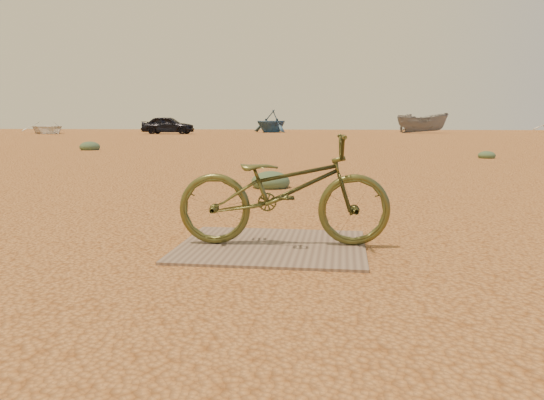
# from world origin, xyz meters

# --- Properties ---
(ground) EXTENTS (120.00, 120.00, 0.00)m
(ground) POSITION_xyz_m (0.00, 0.00, 0.00)
(ground) COLOR #C98646
(ground) RESTS_ON ground
(plywood_board) EXTENTS (1.55, 1.34, 0.02)m
(plywood_board) POSITION_xyz_m (0.40, -0.42, 0.01)
(plywood_board) COLOR #846E58
(plywood_board) RESTS_ON ground
(bicycle) EXTENTS (1.81, 0.77, 0.93)m
(bicycle) POSITION_xyz_m (0.50, -0.37, 0.49)
(bicycle) COLOR #4C4E22
(bicycle) RESTS_ON plywood_board
(car) EXTENTS (4.20, 1.77, 1.42)m
(car) POSITION_xyz_m (-13.05, 36.87, 0.71)
(car) COLOR black
(car) RESTS_ON ground
(boat_near_left) EXTENTS (5.72, 5.83, 0.99)m
(boat_near_left) POSITION_xyz_m (-23.16, 36.26, 0.49)
(boat_near_left) COLOR silver
(boat_near_left) RESTS_ON ground
(boat_far_left) EXTENTS (4.92, 5.09, 2.06)m
(boat_far_left) POSITION_xyz_m (-5.52, 43.40, 1.03)
(boat_far_left) COLOR #365A79
(boat_far_left) RESTS_ON ground
(boat_mid_right) EXTENTS (4.66, 2.31, 1.73)m
(boat_mid_right) POSITION_xyz_m (7.76, 42.93, 0.86)
(boat_mid_right) COLOR slate
(boat_mid_right) RESTS_ON ground
(kale_a) EXTENTS (0.62, 0.62, 0.34)m
(kale_a) POSITION_xyz_m (-0.15, 3.57, 0.00)
(kale_a) COLOR #526F4C
(kale_a) RESTS_ON ground
(kale_b) EXTENTS (0.48, 0.48, 0.26)m
(kale_b) POSITION_xyz_m (5.03, 11.01, 0.00)
(kale_b) COLOR #526F4C
(kale_b) RESTS_ON ground
(kale_c) EXTENTS (0.73, 0.73, 0.40)m
(kale_c) POSITION_xyz_m (-8.17, 13.57, 0.00)
(kale_c) COLOR #526F4C
(kale_c) RESTS_ON ground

